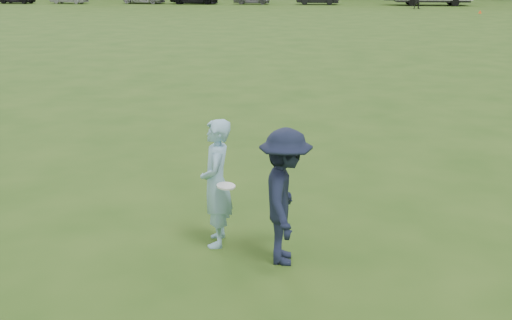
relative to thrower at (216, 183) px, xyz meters
name	(u,v)px	position (x,y,z in m)	size (l,w,h in m)	color
ground	(311,265)	(1.42, -0.57, -0.97)	(200.00, 200.00, 0.00)	#2B5016
thrower	(216,183)	(0.00, 0.00, 0.00)	(0.71, 0.46, 1.94)	#91C4E1
defender	(285,197)	(1.04, -0.47, 0.01)	(1.26, 0.72, 1.95)	#171D33
field_cone	(480,12)	(16.21, 48.08, -0.82)	(0.28, 0.28, 0.30)	#FF460D
disc_in_play	(226,186)	(0.19, -0.28, 0.07)	(0.31, 0.31, 0.05)	white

